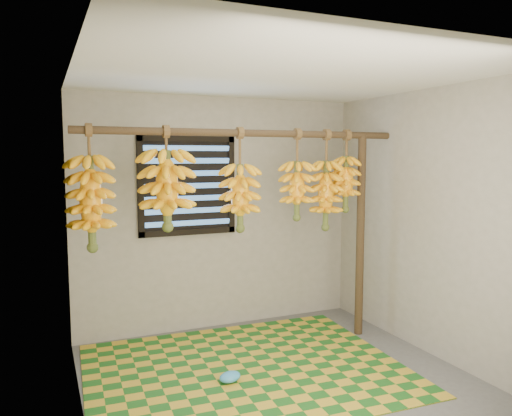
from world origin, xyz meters
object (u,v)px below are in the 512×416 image
banana_bunch_f (346,184)px  woven_mat (246,369)px  support_post (360,236)px  banana_bunch_c (240,197)px  banana_bunch_e (326,195)px  banana_bunch_b (167,190)px  plastic_bag (230,377)px  banana_bunch_a (91,203)px  banana_bunch_d (297,190)px

banana_bunch_f → woven_mat: bearing=-163.9°
support_post → banana_bunch_c: size_ratio=2.19×
support_post → banana_bunch_e: bearing=180.0°
support_post → banana_bunch_b: 2.01m
banana_bunch_b → support_post: bearing=0.0°
plastic_bag → banana_bunch_e: bearing=23.9°
plastic_bag → woven_mat: bearing=40.5°
banana_bunch_a → banana_bunch_d: bearing=-0.0°
woven_mat → banana_bunch_c: (0.09, 0.35, 1.43)m
banana_bunch_b → banana_bunch_e: same height
woven_mat → banana_bunch_f: bearing=16.1°
banana_bunch_d → banana_bunch_f: bearing=0.0°
banana_bunch_e → banana_bunch_f: size_ratio=1.21×
plastic_bag → banana_bunch_b: bearing=124.2°
plastic_bag → banana_bunch_a: bearing=151.5°
banana_bunch_d → banana_bunch_e: same height
support_post → banana_bunch_a: bearing=180.0°
support_post → banana_bunch_c: 1.36m
plastic_bag → banana_bunch_a: banana_bunch_a is taller
banana_bunch_b → banana_bunch_d: size_ratio=1.02×
banana_bunch_e → banana_bunch_a: bearing=180.0°
plastic_bag → banana_bunch_f: size_ratio=0.24×
banana_bunch_d → banana_bunch_a: bearing=180.0°
banana_bunch_a → banana_bunch_f: same height
woven_mat → banana_bunch_b: banana_bunch_b is taller
woven_mat → banana_bunch_a: size_ratio=2.62×
banana_bunch_d → woven_mat: bearing=-152.3°
woven_mat → banana_bunch_d: size_ratio=3.08×
plastic_bag → banana_bunch_c: bearing=60.3°
plastic_bag → banana_bunch_b: (-0.36, 0.52, 1.47)m
woven_mat → banana_bunch_d: banana_bunch_d is taller
support_post → banana_bunch_d: (-0.72, 0.00, 0.48)m
banana_bunch_c → support_post: bearing=0.0°
banana_bunch_a → support_post: bearing=-0.0°
woven_mat → banana_bunch_b: bearing=148.3°
banana_bunch_b → banana_bunch_f: same height
plastic_bag → banana_bunch_c: 1.51m
woven_mat → banana_bunch_f: (1.20, 0.35, 1.53)m
banana_bunch_d → banana_bunch_e: 0.32m
banana_bunch_d → banana_bunch_e: (0.31, 0.00, -0.05)m
plastic_bag → banana_bunch_d: size_ratio=0.23×
banana_bunch_a → banana_bunch_b: (0.61, -0.00, 0.09)m
banana_bunch_a → banana_bunch_e: size_ratio=1.04×
banana_bunch_e → plastic_bag: bearing=-156.1°
woven_mat → plastic_bag: plastic_bag is taller
support_post → banana_bunch_a: 2.59m
banana_bunch_c → banana_bunch_e: (0.88, 0.00, -0.01)m
plastic_bag → banana_bunch_f: (1.41, 0.52, 1.48)m
woven_mat → banana_bunch_c: banana_bunch_c is taller
support_post → banana_bunch_e: banana_bunch_e is taller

